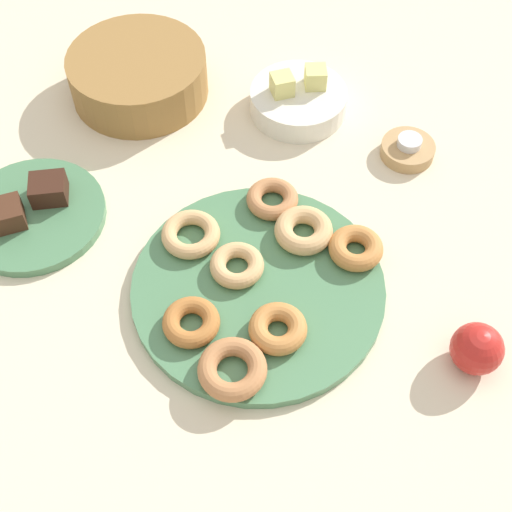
% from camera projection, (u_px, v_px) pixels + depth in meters
% --- Properties ---
extents(ground_plane, '(2.40, 2.40, 0.00)m').
position_uv_depth(ground_plane, '(258.00, 291.00, 1.02)').
color(ground_plane, beige).
extents(donut_plate, '(0.37, 0.37, 0.02)m').
position_uv_depth(donut_plate, '(258.00, 288.00, 1.02)').
color(donut_plate, '#4C7F56').
rests_on(donut_plate, ground_plane).
extents(donut_0, '(0.08, 0.08, 0.02)m').
position_uv_depth(donut_0, '(237.00, 265.00, 1.01)').
color(donut_0, tan).
rests_on(donut_0, donut_plate).
extents(donut_1, '(0.10, 0.10, 0.03)m').
position_uv_depth(donut_1, '(278.00, 329.00, 0.95)').
color(donut_1, '#BC7A3D').
rests_on(donut_1, donut_plate).
extents(donut_2, '(0.12, 0.12, 0.03)m').
position_uv_depth(donut_2, '(304.00, 230.00, 1.05)').
color(donut_2, tan).
rests_on(donut_2, donut_plate).
extents(donut_3, '(0.11, 0.11, 0.02)m').
position_uv_depth(donut_3, '(191.00, 234.00, 1.05)').
color(donut_3, tan).
rests_on(donut_3, donut_plate).
extents(donut_4, '(0.12, 0.12, 0.02)m').
position_uv_depth(donut_4, '(272.00, 199.00, 1.09)').
color(donut_4, '#B27547').
rests_on(donut_4, donut_plate).
extents(donut_5, '(0.11, 0.11, 0.02)m').
position_uv_depth(donut_5, '(191.00, 322.00, 0.96)').
color(donut_5, '#AD6B33').
rests_on(donut_5, donut_plate).
extents(donut_6, '(0.12, 0.12, 0.03)m').
position_uv_depth(donut_6, '(232.00, 369.00, 0.92)').
color(donut_6, '#B27547').
rests_on(donut_6, donut_plate).
extents(donut_7, '(0.09, 0.09, 0.03)m').
position_uv_depth(donut_7, '(356.00, 248.00, 1.03)').
color(donut_7, '#BC7A3D').
rests_on(donut_7, donut_plate).
extents(cake_plate, '(0.23, 0.23, 0.02)m').
position_uv_depth(cake_plate, '(33.00, 215.00, 1.09)').
color(cake_plate, '#4C7F56').
rests_on(cake_plate, ground_plane).
extents(brownie_near, '(0.07, 0.06, 0.04)m').
position_uv_depth(brownie_near, '(5.00, 215.00, 1.06)').
color(brownie_near, '#472819').
rests_on(brownie_near, cake_plate).
extents(brownie_far, '(0.06, 0.05, 0.04)m').
position_uv_depth(brownie_far, '(49.00, 189.00, 1.09)').
color(brownie_far, '#381E14').
rests_on(brownie_far, cake_plate).
extents(candle_holder, '(0.09, 0.09, 0.02)m').
position_uv_depth(candle_holder, '(408.00, 150.00, 1.17)').
color(candle_holder, tan).
rests_on(candle_holder, ground_plane).
extents(tealight, '(0.04, 0.04, 0.01)m').
position_uv_depth(tealight, '(410.00, 142.00, 1.16)').
color(tealight, silver).
rests_on(tealight, candle_holder).
extents(basket, '(0.33, 0.33, 0.08)m').
position_uv_depth(basket, '(138.00, 75.00, 1.24)').
color(basket, olive).
rests_on(basket, ground_plane).
extents(fruit_bowl, '(0.17, 0.17, 0.04)m').
position_uv_depth(fruit_bowl, '(298.00, 101.00, 1.23)').
color(fruit_bowl, silver).
rests_on(fruit_bowl, ground_plane).
extents(melon_chunk_left, '(0.04, 0.04, 0.04)m').
position_uv_depth(melon_chunk_left, '(282.00, 85.00, 1.19)').
color(melon_chunk_left, '#DBD67A').
rests_on(melon_chunk_left, fruit_bowl).
extents(melon_chunk_right, '(0.04, 0.04, 0.04)m').
position_uv_depth(melon_chunk_right, '(316.00, 77.00, 1.20)').
color(melon_chunk_right, '#DBD67A').
rests_on(melon_chunk_right, fruit_bowl).
extents(apple, '(0.07, 0.07, 0.07)m').
position_uv_depth(apple, '(477.00, 349.00, 0.93)').
color(apple, red).
rests_on(apple, ground_plane).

